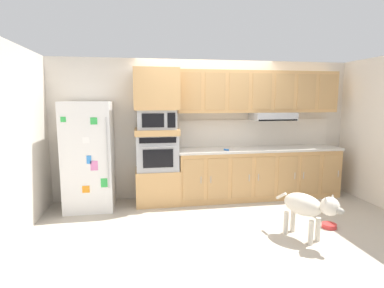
{
  "coord_description": "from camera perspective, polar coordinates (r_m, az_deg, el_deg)",
  "views": [
    {
      "loc": [
        -1.19,
        -4.46,
        1.79
      ],
      "look_at": [
        -0.37,
        0.39,
        1.08
      ],
      "focal_mm": 28.66,
      "sensor_mm": 36.0,
      "label": 1
    }
  ],
  "objects": [
    {
      "name": "microwave",
      "position": [
        5.23,
        -6.62,
        4.58
      ],
      "size": [
        0.64,
        0.54,
        0.32
      ],
      "color": "#A8AAAF",
      "rests_on": "appliance_mid_shelf"
    },
    {
      "name": "oven_base_cabinet",
      "position": [
        5.43,
        -6.42,
        -7.74
      ],
      "size": [
        0.74,
        0.62,
        0.6
      ],
      "primitive_type": "cube",
      "color": "tan",
      "rests_on": "ground"
    },
    {
      "name": "side_panel_left",
      "position": [
        4.77,
        -29.22,
        0.72
      ],
      "size": [
        0.12,
        7.1,
        2.5
      ],
      "primitive_type": "cube",
      "color": "beige",
      "rests_on": "ground"
    },
    {
      "name": "screwdriver",
      "position": [
        5.32,
        6.48,
        -1.06
      ],
      "size": [
        0.17,
        0.17,
        0.03
      ],
      "color": "blue",
      "rests_on": "countertop_slab"
    },
    {
      "name": "backsplash_panel",
      "position": [
        5.93,
        11.44,
        2.08
      ],
      "size": [
        3.0,
        0.02,
        0.5
      ],
      "primitive_type": "cube",
      "color": "silver",
      "rests_on": "countertop_slab"
    },
    {
      "name": "dog_food_bowl",
      "position": [
        4.86,
        24.16,
        -13.68
      ],
      "size": [
        0.2,
        0.2,
        0.06
      ],
      "color": "red",
      "rests_on": "ground"
    },
    {
      "name": "appliance_mid_shelf",
      "position": [
        5.25,
        -6.58,
        2.29
      ],
      "size": [
        0.74,
        0.62,
        0.1
      ],
      "primitive_type": "cube",
      "color": "tan",
      "rests_on": "built_in_oven"
    },
    {
      "name": "back_kitchen_wall",
      "position": [
        5.72,
        2.47,
        2.83
      ],
      "size": [
        6.2,
        0.12,
        2.5
      ],
      "primitive_type": "cube",
      "color": "beige",
      "rests_on": "ground"
    },
    {
      "name": "side_panel_right",
      "position": [
        6.01,
        32.1,
        1.84
      ],
      "size": [
        0.12,
        7.1,
        2.5
      ],
      "primitive_type": "cube",
      "color": "silver",
      "rests_on": "ground"
    },
    {
      "name": "upper_cabinet_with_hood",
      "position": [
        5.75,
        12.41,
        9.18
      ],
      "size": [
        2.96,
        0.48,
        0.88
      ],
      "color": "tan",
      "rests_on": "backsplash_panel"
    },
    {
      "name": "appliance_upper_cabinet",
      "position": [
        5.22,
        -6.71,
        10.07
      ],
      "size": [
        0.74,
        0.62,
        0.68
      ],
      "primitive_type": "cube",
      "color": "tan",
      "rests_on": "microwave"
    },
    {
      "name": "built_in_oven",
      "position": [
        5.29,
        -6.52,
        -1.48
      ],
      "size": [
        0.7,
        0.62,
        0.6
      ],
      "color": "#A8AAAF",
      "rests_on": "oven_base_cabinet"
    },
    {
      "name": "refrigerator",
      "position": [
        5.29,
        -18.63,
        -2.09
      ],
      "size": [
        0.76,
        0.73,
        1.76
      ],
      "color": "white",
      "rests_on": "ground"
    },
    {
      "name": "lower_cabinet_run",
      "position": [
        5.78,
        12.27,
        -5.44
      ],
      "size": [
        2.96,
        0.63,
        0.88
      ],
      "color": "tan",
      "rests_on": "ground"
    },
    {
      "name": "ground_plane",
      "position": [
        4.95,
        5.13,
        -12.97
      ],
      "size": [
        9.6,
        9.6,
        0.0
      ],
      "primitive_type": "plane",
      "color": "#B2A899"
    },
    {
      "name": "countertop_slab",
      "position": [
        5.7,
        12.4,
        -0.93
      ],
      "size": [
        3.0,
        0.64,
        0.04
      ],
      "primitive_type": "cube",
      "color": "beige",
      "rests_on": "lower_cabinet_run"
    },
    {
      "name": "dog",
      "position": [
        4.23,
        20.79,
        -10.82
      ],
      "size": [
        0.53,
        0.88,
        0.66
      ],
      "rotation": [
        0.0,
        0.0,
        -1.1
      ],
      "color": "beige",
      "rests_on": "ground"
    }
  ]
}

